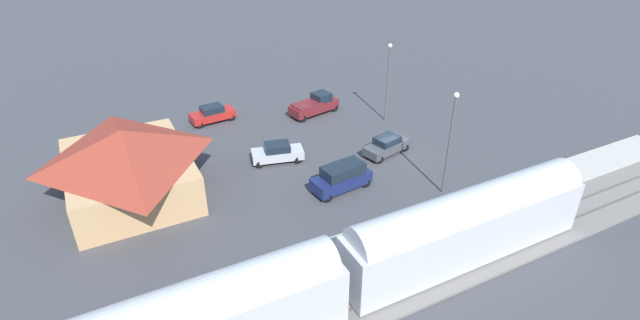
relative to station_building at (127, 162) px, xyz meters
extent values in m
plane|color=#424247|center=(-4.00, -22.00, -2.90)|extent=(200.00, 200.00, 0.00)
cube|color=slate|center=(-18.00, -22.00, -2.81)|extent=(4.80, 70.00, 0.18)
cube|color=#59544C|center=(-18.72, -22.00, -2.66)|extent=(0.10, 70.00, 0.12)
cube|color=#59544C|center=(-17.28, -22.00, -2.66)|extent=(0.10, 70.00, 0.12)
cube|color=#B7B2A8|center=(-14.00, -22.00, -2.75)|extent=(3.20, 46.00, 0.30)
cube|color=silver|center=(-18.00, -17.98, -0.75)|extent=(2.90, 17.53, 3.70)
cube|color=gold|center=(-16.54, -17.98, -1.05)|extent=(0.04, 16.13, 0.36)
cylinder|color=silver|center=(-18.00, -17.98, 1.00)|extent=(2.75, 16.83, 2.76)
cylinder|color=silver|center=(-18.00, 0.35, 1.00)|extent=(2.75, 16.83, 2.76)
cube|color=tan|center=(0.00, 0.00, -1.25)|extent=(11.29, 8.92, 3.30)
pyramid|color=#9E3828|center=(0.00, 0.00, 1.54)|extent=(12.09, 9.72, 2.29)
cube|color=#4C3323|center=(0.00, -4.49, -1.85)|extent=(1.10, 0.08, 2.10)
cylinder|color=#333338|center=(-14.33, -19.05, -2.17)|extent=(0.22, 0.22, 0.85)
cylinder|color=yellow|center=(-14.33, -19.05, -1.44)|extent=(0.36, 0.36, 0.62)
sphere|color=tan|center=(-14.33, -19.05, -1.01)|extent=(0.24, 0.24, 0.24)
cylinder|color=#333338|center=(-13.92, -26.41, -2.17)|extent=(0.22, 0.22, 0.85)
cylinder|color=silver|center=(-13.92, -26.41, -1.44)|extent=(0.36, 0.36, 0.62)
sphere|color=tan|center=(-13.92, -26.41, -1.01)|extent=(0.24, 0.24, 0.24)
cube|color=navy|center=(-7.13, -14.98, -2.06)|extent=(2.51, 5.09, 1.00)
cube|color=#19232D|center=(-7.11, -15.13, -1.12)|extent=(2.11, 3.61, 0.88)
cylinder|color=black|center=(-8.20, -13.19, -2.56)|extent=(0.22, 0.68, 0.68)
cylinder|color=black|center=(-6.49, -12.99, -2.56)|extent=(0.22, 0.68, 0.68)
cylinder|color=black|center=(-7.76, -16.96, -2.56)|extent=(0.22, 0.68, 0.68)
cylinder|color=black|center=(-6.06, -16.77, -2.56)|extent=(0.22, 0.68, 0.68)
cube|color=#47494F|center=(-3.88, -21.54, -2.18)|extent=(2.84, 4.80, 0.76)
cube|color=#19232D|center=(-3.88, -21.54, -1.48)|extent=(2.08, 2.48, 0.64)
cylinder|color=black|center=(-5.06, -20.07, -2.56)|extent=(0.22, 0.68, 0.68)
cylinder|color=black|center=(-3.50, -19.70, -2.56)|extent=(0.22, 0.68, 0.68)
cylinder|color=black|center=(-4.27, -23.38, -2.56)|extent=(0.22, 0.68, 0.68)
cylinder|color=black|center=(-2.71, -23.01, -2.56)|extent=(0.22, 0.68, 0.68)
cube|color=red|center=(10.09, -9.52, -2.18)|extent=(2.20, 4.64, 0.76)
cube|color=#19232D|center=(10.09, -9.52, -1.48)|extent=(1.79, 2.29, 0.64)
cylinder|color=black|center=(9.15, -7.89, -2.56)|extent=(0.22, 0.68, 0.68)
cylinder|color=black|center=(10.75, -7.76, -2.56)|extent=(0.22, 0.68, 0.68)
cylinder|color=black|center=(9.43, -11.28, -2.56)|extent=(0.22, 0.68, 0.68)
cylinder|color=black|center=(11.03, -11.15, -2.56)|extent=(0.22, 0.68, 0.68)
cube|color=maroon|center=(6.96, -19.64, -2.06)|extent=(3.01, 5.68, 0.92)
cube|color=#19232D|center=(7.17, -20.65, -1.18)|extent=(2.04, 2.04, 0.84)
cylinder|color=black|center=(8.24, -21.58, -2.52)|extent=(0.22, 0.76, 0.76)
cylinder|color=black|center=(6.55, -21.92, -2.52)|extent=(0.22, 0.76, 0.76)
cylinder|color=black|center=(7.37, -17.36, -2.52)|extent=(0.22, 0.76, 0.76)
cylinder|color=black|center=(5.69, -17.71, -2.52)|extent=(0.22, 0.76, 0.76)
cube|color=maroon|center=(6.77, -18.72, -1.50)|extent=(2.42, 3.28, 0.20)
cube|color=silver|center=(-0.56, -12.24, -2.18)|extent=(2.88, 4.81, 0.76)
cube|color=#19232D|center=(-0.56, -12.24, -1.48)|extent=(2.10, 2.49, 0.64)
cylinder|color=black|center=(-0.20, -14.08, -2.56)|extent=(0.22, 0.68, 0.68)
cylinder|color=black|center=(-1.75, -13.69, -2.56)|extent=(0.22, 0.68, 0.68)
cylinder|color=black|center=(0.63, -10.78, -2.56)|extent=(0.22, 0.68, 0.68)
cylinder|color=black|center=(-0.92, -10.39, -2.56)|extent=(0.22, 0.68, 0.68)
cylinder|color=#515156|center=(-11.20, -21.99, 1.17)|extent=(0.16, 0.16, 8.14)
sphere|color=#EAE5C6|center=(-11.20, -21.99, 5.42)|extent=(0.44, 0.44, 0.44)
cylinder|color=#515156|center=(2.26, -25.56, 0.94)|extent=(0.16, 0.16, 7.69)
sphere|color=#EAE5C6|center=(2.26, -25.56, 4.97)|extent=(0.44, 0.44, 0.44)
camera|label=1|loc=(-35.64, 1.73, 18.80)|focal=27.36mm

